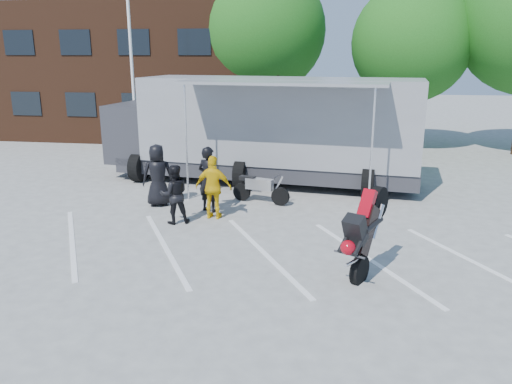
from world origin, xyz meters
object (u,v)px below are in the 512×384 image
(tree_mid, at_px, (411,43))
(spectator_leather_a, at_px, (158,175))
(parked_motorcycle, at_px, (261,203))
(spectator_hivis, at_px, (214,188))
(tree_left, at_px, (264,31))
(stunt_bike_rider, at_px, (372,271))
(spectator_leather_c, at_px, (174,194))
(flagpole, at_px, (136,38))
(transporter_truck, at_px, (265,182))
(spectator_leather_b, at_px, (209,179))

(tree_mid, xyz_separation_m, spectator_leather_a, (-8.51, -10.74, -4.00))
(tree_mid, xyz_separation_m, parked_motorcycle, (-5.48, -10.01, -4.94))
(spectator_leather_a, xyz_separation_m, spectator_hivis, (1.96, -0.94, -0.05))
(tree_mid, bearing_deg, parked_motorcycle, -118.68)
(tree_left, height_order, stunt_bike_rider, tree_left)
(tree_left, height_order, parked_motorcycle, tree_left)
(parked_motorcycle, xyz_separation_m, spectator_leather_c, (-2.03, -2.24, 0.81))
(flagpole, height_order, parked_motorcycle, flagpole)
(stunt_bike_rider, xyz_separation_m, spectator_leather_c, (-5.11, 2.39, 0.81))
(flagpole, height_order, spectator_hivis, flagpole)
(stunt_bike_rider, xyz_separation_m, spectator_hivis, (-4.16, 2.96, 0.89))
(tree_mid, distance_m, transporter_truck, 10.60)
(transporter_truck, relative_size, spectator_hivis, 6.49)
(transporter_truck, bearing_deg, parked_motorcycle, -78.13)
(stunt_bike_rider, xyz_separation_m, spectator_leather_a, (-6.12, 3.90, 0.94))
(flagpole, xyz_separation_m, transporter_truck, (5.54, -2.44, -5.05))
(parked_motorcycle, bearing_deg, flagpole, 64.16)
(tree_left, distance_m, spectator_leather_c, 14.09)
(flagpole, bearing_deg, spectator_leather_b, -54.08)
(flagpole, bearing_deg, stunt_bike_rider, -47.46)
(spectator_hivis, bearing_deg, spectator_leather_c, 34.79)
(flagpole, distance_m, spectator_leather_b, 8.53)
(spectator_leather_c, bearing_deg, parked_motorcycle, -155.72)
(tree_left, height_order, spectator_leather_a, tree_left)
(tree_left, relative_size, spectator_hivis, 4.85)
(tree_left, bearing_deg, parked_motorcycle, -82.13)
(stunt_bike_rider, distance_m, spectator_leather_b, 5.80)
(transporter_truck, relative_size, spectator_leather_c, 7.15)
(parked_motorcycle, bearing_deg, transporter_truck, 20.28)
(flagpole, bearing_deg, spectator_leather_c, -62.72)
(transporter_truck, height_order, spectator_hivis, transporter_truck)
(parked_motorcycle, distance_m, spectator_leather_c, 3.13)
(spectator_leather_b, relative_size, spectator_hivis, 1.08)
(spectator_leather_c, bearing_deg, flagpole, -86.33)
(spectator_leather_c, bearing_deg, tree_mid, -145.09)
(flagpole, xyz_separation_m, stunt_bike_rider, (8.85, -9.65, -5.05))
(spectator_leather_a, bearing_deg, tree_left, -120.28)
(tree_mid, height_order, spectator_hivis, tree_mid)
(parked_motorcycle, height_order, spectator_leather_b, spectator_leather_b)
(tree_mid, distance_m, spectator_leather_c, 14.95)
(stunt_bike_rider, relative_size, spectator_leather_a, 1.10)
(spectator_leather_a, relative_size, spectator_leather_c, 1.16)
(spectator_leather_b, bearing_deg, transporter_truck, -84.89)
(flagpole, relative_size, spectator_leather_b, 4.16)
(spectator_leather_a, distance_m, spectator_leather_c, 1.82)
(tree_mid, height_order, transporter_truck, tree_mid)
(parked_motorcycle, bearing_deg, tree_mid, -13.54)
(flagpole, xyz_separation_m, tree_left, (4.24, 6.00, 0.51))
(parked_motorcycle, bearing_deg, spectator_leather_a, 118.69)
(parked_motorcycle, height_order, spectator_leather_c, spectator_leather_c)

